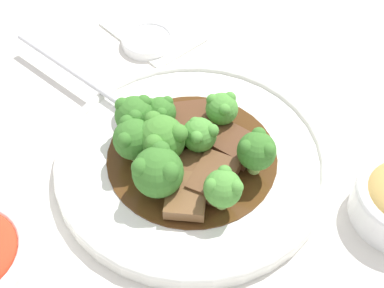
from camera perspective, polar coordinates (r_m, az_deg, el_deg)
The scene contains 19 objects.
ground_plane at distance 0.55m, azimuth -0.00°, elevation -2.32°, with size 4.00×4.00×0.00m, color silver.
main_plate at distance 0.54m, azimuth -0.00°, elevation -1.66°, with size 0.28×0.28×0.02m.
beef_strip_0 at distance 0.51m, azimuth -0.87°, elevation -2.36°, with size 0.03×0.05×0.01m.
beef_strip_1 at distance 0.49m, azimuth -0.62°, elevation -5.51°, with size 0.06×0.06×0.01m.
beef_strip_2 at distance 0.53m, azimuth 4.19°, elevation 0.14°, with size 0.07×0.06×0.01m.
beef_strip_3 at distance 0.50m, azimuth 2.01°, elevation -3.73°, with size 0.06×0.06×0.01m.
beef_strip_4 at distance 0.55m, azimuth 0.05°, elevation 2.12°, with size 0.07×0.06×0.01m.
broccoli_floret_0 at distance 0.51m, azimuth -3.33°, elevation 0.62°, with size 0.05×0.05×0.05m.
broccoli_floret_1 at distance 0.54m, azimuth 3.20°, elevation 3.81°, with size 0.03×0.03×0.04m.
broccoli_floret_2 at distance 0.48m, azimuth -3.67°, elevation -2.91°, with size 0.05×0.05×0.05m.
broccoli_floret_3 at distance 0.51m, azimuth -6.22°, elevation 0.60°, with size 0.04×0.04×0.05m.
broccoli_floret_4 at distance 0.53m, azimuth -6.16°, elevation 3.09°, with size 0.04×0.04×0.05m.
broccoli_floret_5 at distance 0.50m, azimuth 6.91°, elevation -0.70°, with size 0.04×0.04×0.05m.
broccoli_floret_6 at distance 0.51m, azimuth 0.96°, elevation 0.78°, with size 0.03×0.03×0.04m.
broccoli_floret_7 at distance 0.54m, azimuth -3.39°, elevation 3.43°, with size 0.03×0.03×0.04m.
broccoli_floret_8 at distance 0.47m, azimuth 3.31°, elevation -4.71°, with size 0.04×0.04×0.04m.
serving_spoon at distance 0.57m, azimuth -6.77°, elevation 3.89°, with size 0.24×0.10×0.01m.
sauce_dish at distance 0.68m, azimuth -4.71°, elevation 10.98°, with size 0.07×0.07×0.01m.
paper_napkin at distance 0.70m, azimuth -4.24°, elevation 11.95°, with size 0.14×0.11×0.01m.
Camera 1 is at (-0.29, 0.17, 0.43)m, focal length 50.00 mm.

